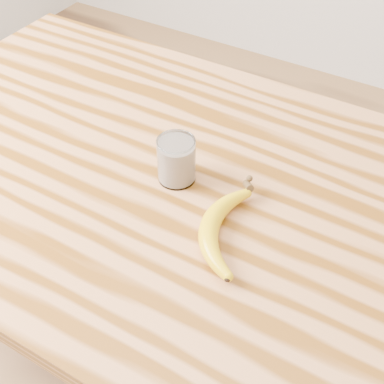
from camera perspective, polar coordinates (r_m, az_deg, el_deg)
The scene contains 3 objects.
table at distance 1.11m, azimuth -4.45°, elevation -2.37°, with size 1.20×0.80×0.90m.
smoothie_glass at distance 0.96m, azimuth -1.67°, elevation 3.40°, with size 0.07×0.07×0.09m.
banana at distance 0.88m, azimuth 1.83°, elevation -3.73°, with size 0.10×0.28×0.03m, color gold, non-canonical shape.
Camera 1 is at (0.47, -0.61, 1.56)m, focal length 50.00 mm.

